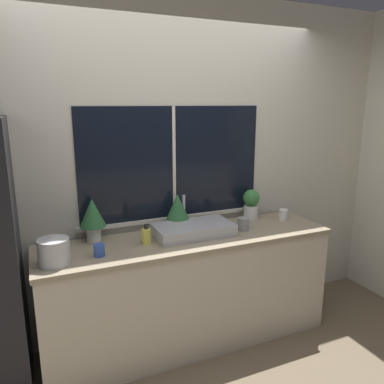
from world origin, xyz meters
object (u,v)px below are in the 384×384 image
(potted_plant_left, at_px, (93,216))
(kettle, at_px, (54,251))
(sink, at_px, (193,229))
(potted_plant_right, at_px, (251,203))
(mug_white, at_px, (283,215))
(mug_grey, at_px, (243,224))
(mug_blue, at_px, (99,250))
(soap_bottle, at_px, (146,236))
(potted_plant_center, at_px, (177,209))

(potted_plant_left, height_order, kettle, potted_plant_left)
(sink, bearing_deg, potted_plant_right, 15.96)
(mug_white, height_order, kettle, kettle)
(sink, relative_size, potted_plant_right, 2.28)
(potted_plant_left, relative_size, mug_grey, 3.20)
(potted_plant_right, height_order, mug_blue, potted_plant_right)
(mug_grey, height_order, mug_white, mug_grey)
(soap_bottle, bearing_deg, kettle, -169.86)
(sink, distance_m, potted_plant_left, 0.76)
(potted_plant_right, distance_m, soap_bottle, 1.04)
(potted_plant_right, bearing_deg, potted_plant_center, 180.00)
(kettle, bearing_deg, potted_plant_right, 11.13)
(potted_plant_right, relative_size, mug_blue, 3.26)
(sink, distance_m, mug_blue, 0.75)
(mug_grey, bearing_deg, sink, 173.45)
(soap_bottle, height_order, mug_grey, soap_bottle)
(mug_blue, relative_size, kettle, 0.41)
(sink, height_order, mug_grey, sink)
(sink, height_order, potted_plant_center, potted_plant_center)
(potted_plant_left, distance_m, mug_grey, 1.17)
(potted_plant_left, relative_size, potted_plant_right, 1.22)
(potted_plant_left, distance_m, potted_plant_right, 1.35)
(potted_plant_left, bearing_deg, potted_plant_center, 0.00)
(sink, height_order, kettle, sink)
(sink, xyz_separation_m, potted_plant_center, (-0.06, 0.18, 0.12))
(potted_plant_center, relative_size, potted_plant_right, 1.10)
(sink, height_order, potted_plant_right, sink)
(potted_plant_center, height_order, mug_white, potted_plant_center)
(potted_plant_left, height_order, mug_grey, potted_plant_left)
(sink, distance_m, potted_plant_right, 0.66)
(potted_plant_right, relative_size, soap_bottle, 1.83)
(kettle, bearing_deg, soap_bottle, 10.14)
(mug_grey, bearing_deg, potted_plant_right, 46.90)
(potted_plant_center, bearing_deg, sink, -72.13)
(potted_plant_center, xyz_separation_m, mug_white, (0.93, -0.14, -0.12))
(potted_plant_right, xyz_separation_m, mug_grey, (-0.21, -0.23, -0.09))
(mug_white, height_order, mug_blue, mug_white)
(potted_plant_right, xyz_separation_m, mug_white, (0.24, -0.14, -0.09))
(sink, xyz_separation_m, potted_plant_right, (0.63, 0.18, 0.09))
(soap_bottle, height_order, kettle, kettle)
(mug_blue, bearing_deg, mug_white, 5.82)
(sink, relative_size, mug_white, 6.33)
(potted_plant_right, bearing_deg, soap_bottle, -168.25)
(soap_bottle, relative_size, kettle, 0.73)
(potted_plant_left, relative_size, mug_white, 3.38)
(potted_plant_right, xyz_separation_m, kettle, (-1.65, -0.32, -0.05))
(sink, xyz_separation_m, kettle, (-1.02, -0.14, 0.04))
(mug_blue, bearing_deg, kettle, -176.23)
(soap_bottle, height_order, mug_blue, soap_bottle)
(potted_plant_right, bearing_deg, mug_blue, -167.39)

